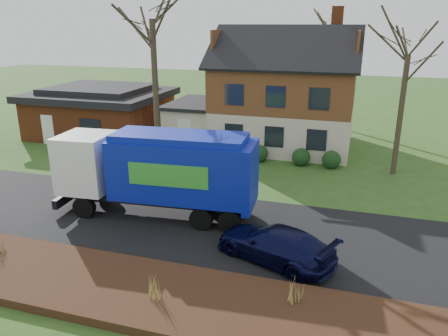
% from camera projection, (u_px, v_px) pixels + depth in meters
% --- Properties ---
extents(ground, '(120.00, 120.00, 0.00)m').
position_uv_depth(ground, '(182.00, 223.00, 18.89)').
color(ground, '#29501A').
rests_on(ground, ground).
extents(road, '(80.00, 7.00, 0.02)m').
position_uv_depth(road, '(182.00, 223.00, 18.89)').
color(road, black).
rests_on(road, ground).
extents(mulch_verge, '(80.00, 3.50, 0.30)m').
position_uv_depth(mulch_verge, '(119.00, 288.00, 14.04)').
color(mulch_verge, black).
rests_on(mulch_verge, ground).
extents(main_house, '(12.95, 8.95, 9.26)m').
position_uv_depth(main_house, '(278.00, 88.00, 29.79)').
color(main_house, beige).
rests_on(main_house, ground).
extents(ranch_house, '(9.80, 8.20, 3.70)m').
position_uv_depth(ranch_house, '(101.00, 111.00, 33.45)').
color(ranch_house, brown).
rests_on(ranch_house, ground).
extents(garbage_truck, '(9.08, 3.06, 3.82)m').
position_uv_depth(garbage_truck, '(160.00, 169.00, 19.01)').
color(garbage_truck, black).
rests_on(garbage_truck, ground).
extents(silver_sedan, '(4.74, 2.57, 1.48)m').
position_uv_depth(silver_sedan, '(106.00, 167.00, 23.91)').
color(silver_sedan, '#A5A7AD').
rests_on(silver_sedan, ground).
extents(navy_wagon, '(4.88, 3.39, 1.31)m').
position_uv_depth(navy_wagon, '(275.00, 244.00, 15.77)').
color(navy_wagon, black).
rests_on(navy_wagon, ground).
extents(tree_front_east, '(3.41, 3.41, 9.46)m').
position_uv_depth(tree_front_east, '(411.00, 34.00, 22.66)').
color(tree_front_east, '#403626').
rests_on(tree_front_east, ground).
extents(tree_back, '(3.23, 3.23, 10.23)m').
position_uv_depth(tree_back, '(332.00, 19.00, 34.65)').
color(tree_back, '#433828').
rests_on(tree_back, ground).
extents(grass_clump_mid, '(0.31, 0.25, 0.86)m').
position_uv_depth(grass_clump_mid, '(155.00, 286.00, 13.15)').
color(grass_clump_mid, tan).
rests_on(grass_clump_mid, mulch_verge).
extents(grass_clump_east, '(0.32, 0.27, 0.81)m').
position_uv_depth(grass_clump_east, '(295.00, 290.00, 12.97)').
color(grass_clump_east, '#A18C47').
rests_on(grass_clump_east, mulch_verge).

